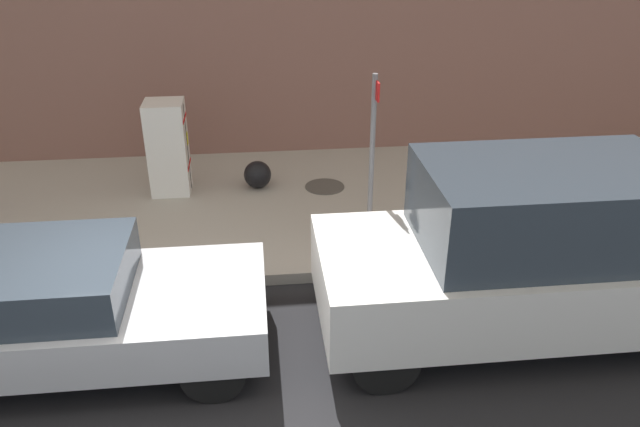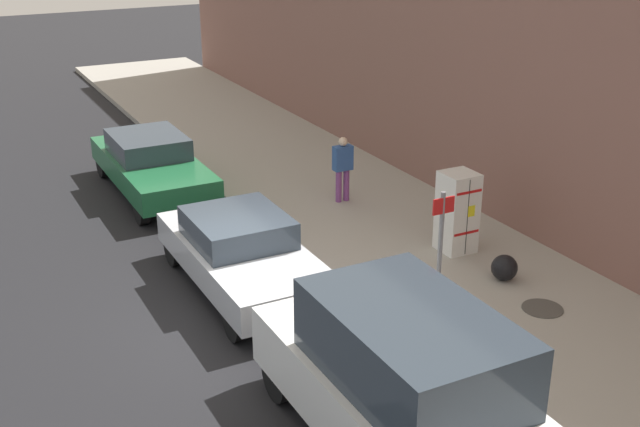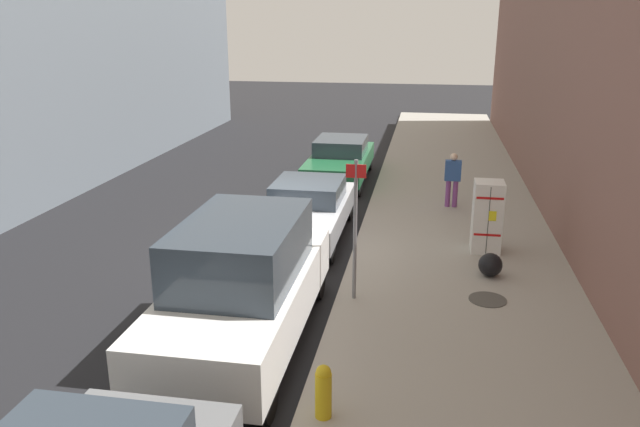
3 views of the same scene
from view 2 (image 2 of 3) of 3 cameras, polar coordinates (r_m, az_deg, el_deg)
ground_plane at (r=13.95m, az=-5.34°, el=-7.19°), size 80.00×80.00×0.00m
sidewalk_slab at (r=15.65m, az=8.29°, el=-3.61°), size 4.68×44.00×0.17m
building_facade_near at (r=16.51m, az=18.03°, el=10.14°), size 1.58×39.60×7.39m
discarded_refrigerator at (r=15.82m, az=9.73°, el=0.11°), size 0.64×0.66×1.61m
manhole_cover at (r=14.23m, az=15.54°, el=-6.52°), size 0.70×0.70×0.02m
street_sign_post at (r=11.89m, az=8.47°, el=-3.79°), size 0.36×0.07×2.65m
trash_bag at (r=14.98m, az=12.98°, el=-3.78°), size 0.48×0.48×0.48m
pedestrian_standing_near at (r=18.14m, az=1.63°, el=3.44°), size 0.44×0.22×1.52m
parked_sedan_green at (r=19.61m, az=-11.91°, el=3.51°), size 1.83×4.75×1.41m
parked_sedan_silver at (r=14.55m, az=-5.57°, el=-2.74°), size 1.87×4.36×1.39m
parked_van_white at (r=10.14m, az=6.36°, el=-12.28°), size 2.00×5.18×2.16m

